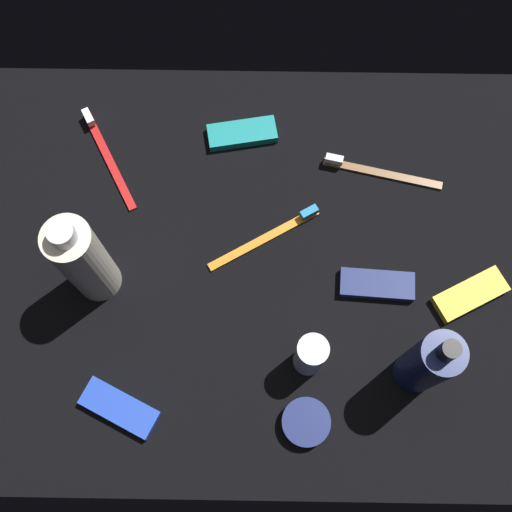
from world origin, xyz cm
name	(u,v)px	position (x,y,z in cm)	size (l,w,h in cm)	color
ground_plane	(256,264)	(0.00, 0.00, -0.60)	(84.00, 64.00, 1.20)	black
lotion_bottle	(424,364)	(21.07, -15.45, 8.27)	(5.47, 5.47, 18.82)	#141E51
bodywash_bottle	(80,260)	(-22.54, -3.00, 9.27)	(6.18, 6.18, 20.11)	silver
deodorant_stick	(307,355)	(6.86, -14.01, 4.65)	(4.07, 4.07, 9.30)	silver
toothbrush_orange	(268,235)	(1.67, 4.09, 0.61)	(16.16, 10.09, 2.10)	orange
toothbrush_red	(103,153)	(-23.32, 16.82, 0.61)	(9.49, 16.47, 2.10)	red
toothbrush_brown	(373,171)	(17.25, 14.46, 0.61)	(17.83, 5.08, 2.10)	brown
snack_bar_yellow	(467,295)	(29.67, -4.52, 0.75)	(10.40, 4.00, 1.50)	yellow
snack_bar_blue	(117,408)	(-18.18, -20.71, 0.75)	(10.40, 4.00, 1.50)	blue
snack_bar_navy	(374,285)	(16.64, -3.26, 0.75)	(10.40, 4.00, 1.50)	navy
snack_bar_teal	(239,133)	(-2.82, 20.39, 0.75)	(10.40, 4.00, 1.50)	teal
cream_tin_left	(303,422)	(6.46, -22.24, 1.02)	(6.41, 6.41, 2.04)	navy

